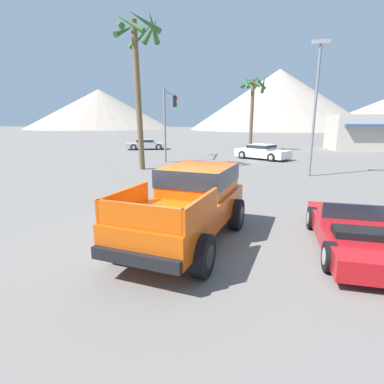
{
  "coord_description": "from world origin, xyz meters",
  "views": [
    {
      "loc": [
        1.56,
        -7.0,
        3.07
      ],
      "look_at": [
        0.27,
        1.15,
        1.12
      ],
      "focal_mm": 28.0,
      "sensor_mm": 36.0,
      "label": 1
    }
  ],
  "objects_px": {
    "red_convertible_car": "(357,234)",
    "traffic_light_main": "(170,111)",
    "palm_tree_short": "(253,95)",
    "parked_car_silver": "(146,144)",
    "palm_tree_tall": "(138,56)",
    "street_lamp_post": "(316,97)",
    "orange_pickup_truck": "(191,200)",
    "parked_car_white": "(262,152)"
  },
  "relations": [
    {
      "from": "red_convertible_car",
      "to": "palm_tree_tall",
      "type": "bearing_deg",
      "value": 133.9
    },
    {
      "from": "street_lamp_post",
      "to": "parked_car_white",
      "type": "bearing_deg",
      "value": 105.74
    },
    {
      "from": "orange_pickup_truck",
      "to": "traffic_light_main",
      "type": "relative_size",
      "value": 0.97
    },
    {
      "from": "traffic_light_main",
      "to": "street_lamp_post",
      "type": "relative_size",
      "value": 0.76
    },
    {
      "from": "orange_pickup_truck",
      "to": "parked_car_silver",
      "type": "xyz_separation_m",
      "value": [
        -9.1,
        24.97,
        -0.49
      ]
    },
    {
      "from": "parked_car_white",
      "to": "palm_tree_short",
      "type": "xyz_separation_m",
      "value": [
        -0.71,
        7.0,
        5.01
      ]
    },
    {
      "from": "red_convertible_car",
      "to": "palm_tree_tall",
      "type": "distance_m",
      "value": 15.9
    },
    {
      "from": "red_convertible_car",
      "to": "street_lamp_post",
      "type": "height_order",
      "value": "street_lamp_post"
    },
    {
      "from": "parked_car_silver",
      "to": "palm_tree_tall",
      "type": "relative_size",
      "value": 0.51
    },
    {
      "from": "orange_pickup_truck",
      "to": "traffic_light_main",
      "type": "distance_m",
      "value": 17.31
    },
    {
      "from": "red_convertible_car",
      "to": "traffic_light_main",
      "type": "distance_m",
      "value": 18.99
    },
    {
      "from": "parked_car_white",
      "to": "palm_tree_short",
      "type": "relative_size",
      "value": 0.62
    },
    {
      "from": "red_convertible_car",
      "to": "palm_tree_short",
      "type": "height_order",
      "value": "palm_tree_short"
    },
    {
      "from": "parked_car_silver",
      "to": "palm_tree_short",
      "type": "distance_m",
      "value": 12.53
    },
    {
      "from": "parked_car_white",
      "to": "traffic_light_main",
      "type": "relative_size",
      "value": 0.85
    },
    {
      "from": "red_convertible_car",
      "to": "palm_tree_short",
      "type": "distance_m",
      "value": 25.68
    },
    {
      "from": "parked_car_white",
      "to": "street_lamp_post",
      "type": "height_order",
      "value": "street_lamp_post"
    },
    {
      "from": "palm_tree_short",
      "to": "red_convertible_car",
      "type": "bearing_deg",
      "value": -85.99
    },
    {
      "from": "traffic_light_main",
      "to": "palm_tree_short",
      "type": "xyz_separation_m",
      "value": [
        6.72,
        8.44,
        1.78
      ]
    },
    {
      "from": "traffic_light_main",
      "to": "palm_tree_tall",
      "type": "xyz_separation_m",
      "value": [
        -0.64,
        -5.37,
        3.06
      ]
    },
    {
      "from": "traffic_light_main",
      "to": "palm_tree_tall",
      "type": "relative_size",
      "value": 0.59
    },
    {
      "from": "orange_pickup_truck",
      "to": "red_convertible_car",
      "type": "bearing_deg",
      "value": 10.67
    },
    {
      "from": "traffic_light_main",
      "to": "palm_tree_tall",
      "type": "bearing_deg",
      "value": 173.15
    },
    {
      "from": "red_convertible_car",
      "to": "parked_car_silver",
      "type": "height_order",
      "value": "parked_car_silver"
    },
    {
      "from": "parked_car_silver",
      "to": "street_lamp_post",
      "type": "xyz_separation_m",
      "value": [
        14.32,
        -14.65,
        3.79
      ]
    },
    {
      "from": "orange_pickup_truck",
      "to": "palm_tree_tall",
      "type": "distance_m",
      "value": 13.55
    },
    {
      "from": "orange_pickup_truck",
      "to": "palm_tree_tall",
      "type": "bearing_deg",
      "value": 126.63
    },
    {
      "from": "red_convertible_car",
      "to": "traffic_light_main",
      "type": "height_order",
      "value": "traffic_light_main"
    },
    {
      "from": "red_convertible_car",
      "to": "palm_tree_short",
      "type": "xyz_separation_m",
      "value": [
        -1.76,
        25.08,
        5.23
      ]
    },
    {
      "from": "traffic_light_main",
      "to": "street_lamp_post",
      "type": "xyz_separation_m",
      "value": [
        9.58,
        -6.2,
        0.51
      ]
    },
    {
      "from": "parked_car_white",
      "to": "palm_tree_tall",
      "type": "bearing_deg",
      "value": -14.32
    },
    {
      "from": "red_convertible_car",
      "to": "traffic_light_main",
      "type": "bearing_deg",
      "value": 121.91
    },
    {
      "from": "palm_tree_tall",
      "to": "palm_tree_short",
      "type": "height_order",
      "value": "palm_tree_tall"
    },
    {
      "from": "traffic_light_main",
      "to": "palm_tree_short",
      "type": "height_order",
      "value": "palm_tree_short"
    },
    {
      "from": "parked_car_silver",
      "to": "palm_tree_tall",
      "type": "xyz_separation_m",
      "value": [
        4.09,
        -13.83,
        6.33
      ]
    },
    {
      "from": "red_convertible_car",
      "to": "parked_car_white",
      "type": "relative_size",
      "value": 0.95
    },
    {
      "from": "palm_tree_tall",
      "to": "palm_tree_short",
      "type": "distance_m",
      "value": 15.71
    },
    {
      "from": "street_lamp_post",
      "to": "orange_pickup_truck",
      "type": "bearing_deg",
      "value": -116.81
    },
    {
      "from": "parked_car_silver",
      "to": "palm_tree_short",
      "type": "height_order",
      "value": "palm_tree_short"
    },
    {
      "from": "parked_car_silver",
      "to": "street_lamp_post",
      "type": "bearing_deg",
      "value": 29.04
    },
    {
      "from": "parked_car_white",
      "to": "palm_tree_tall",
      "type": "relative_size",
      "value": 0.5
    },
    {
      "from": "traffic_light_main",
      "to": "red_convertible_car",
      "type": "bearing_deg",
      "value": -152.99
    }
  ]
}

